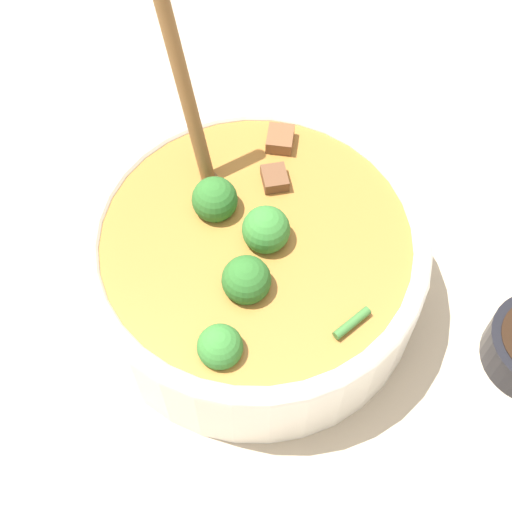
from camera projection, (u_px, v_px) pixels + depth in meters
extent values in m
plane|color=#C6B293|center=(256.00, 290.00, 0.65)|extent=(4.00, 4.00, 0.00)
cylinder|color=white|center=(256.00, 266.00, 0.61)|extent=(0.28, 0.28, 0.08)
torus|color=white|center=(256.00, 240.00, 0.58)|extent=(0.28, 0.28, 0.02)
cylinder|color=#B27533|center=(256.00, 254.00, 0.60)|extent=(0.26, 0.26, 0.05)
sphere|color=#2D6B28|center=(215.00, 199.00, 0.58)|extent=(0.04, 0.04, 0.04)
cylinder|color=#6B9956|center=(216.00, 219.00, 0.61)|extent=(0.01, 0.01, 0.02)
sphere|color=#387F33|center=(220.00, 347.00, 0.52)|extent=(0.03, 0.03, 0.03)
cylinder|color=#6B9956|center=(221.00, 360.00, 0.54)|extent=(0.01, 0.01, 0.02)
sphere|color=#387F33|center=(265.00, 224.00, 0.57)|extent=(0.04, 0.04, 0.04)
cylinder|color=#6B9956|center=(265.00, 243.00, 0.59)|extent=(0.01, 0.01, 0.02)
sphere|color=#2D6B28|center=(246.00, 280.00, 0.54)|extent=(0.04, 0.04, 0.04)
cylinder|color=#6B9956|center=(247.00, 297.00, 0.57)|extent=(0.01, 0.01, 0.02)
cube|color=brown|center=(275.00, 181.00, 0.60)|extent=(0.03, 0.02, 0.02)
cube|color=brown|center=(280.00, 142.00, 0.63)|extent=(0.03, 0.03, 0.02)
cylinder|color=#3D7533|center=(352.00, 323.00, 0.53)|extent=(0.03, 0.03, 0.01)
ellipsoid|color=brown|center=(210.00, 183.00, 0.61)|extent=(0.04, 0.03, 0.01)
cylinder|color=brown|center=(180.00, 72.00, 0.54)|extent=(0.07, 0.05, 0.21)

